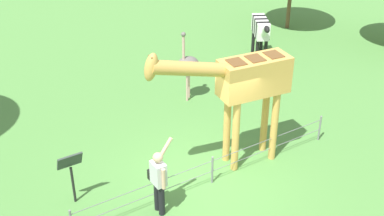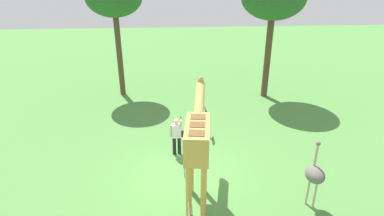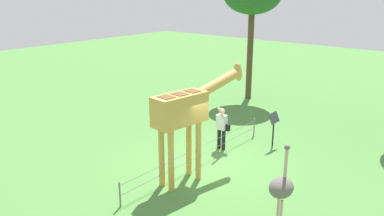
# 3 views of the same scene
# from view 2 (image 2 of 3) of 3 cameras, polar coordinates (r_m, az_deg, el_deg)

# --- Properties ---
(ground_plane) EXTENTS (60.00, 60.00, 0.00)m
(ground_plane) POSITION_cam_2_polar(r_m,az_deg,el_deg) (11.57, -0.61, -12.41)
(ground_plane) COLOR #4C843D
(giraffe) EXTENTS (3.65, 0.95, 3.45)m
(giraffe) POSITION_cam_2_polar(r_m,az_deg,el_deg) (9.46, 1.03, -5.40)
(giraffe) COLOR gold
(giraffe) RESTS_ON ground_plane
(visitor) EXTENTS (0.58, 0.58, 1.75)m
(visitor) POSITION_cam_2_polar(r_m,az_deg,el_deg) (12.38, -2.76, -4.78)
(visitor) COLOR black
(visitor) RESTS_ON ground_plane
(ostrich) EXTENTS (0.70, 0.56, 2.25)m
(ostrich) POSITION_cam_2_polar(r_m,az_deg,el_deg) (10.40, 21.40, -11.18)
(ostrich) COLOR #CC9E93
(ostrich) RESTS_ON ground_plane
(info_sign) EXTENTS (0.56, 0.21, 1.32)m
(info_sign) POSITION_cam_2_polar(r_m,az_deg,el_deg) (13.75, 2.60, -1.41)
(info_sign) COLOR black
(info_sign) RESTS_ON ground_plane
(wire_fence) EXTENTS (7.05, 0.05, 0.75)m
(wire_fence) POSITION_cam_2_polar(r_m,az_deg,el_deg) (11.33, -1.33, -10.81)
(wire_fence) COLOR slate
(wire_fence) RESTS_ON ground_plane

